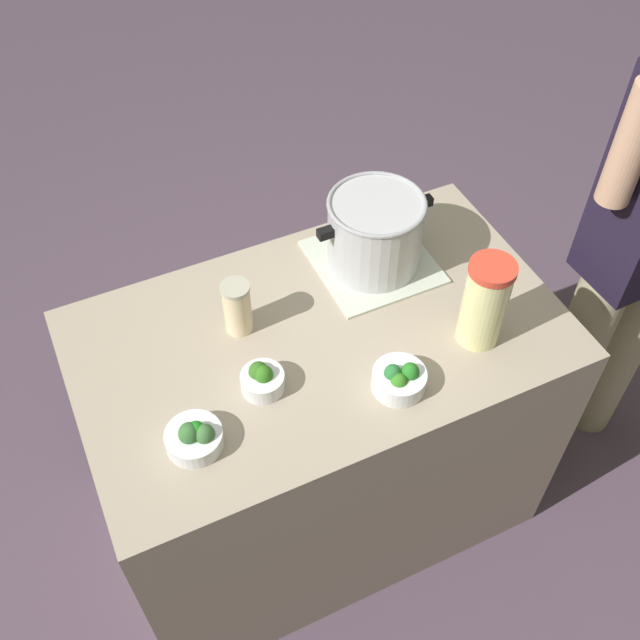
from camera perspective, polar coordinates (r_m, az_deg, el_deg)
ground_plane at (r=2.52m, az=-0.00°, el=-13.53°), size 8.00×8.00×0.00m
counter_slab at (r=2.15m, az=-0.00°, el=-8.32°), size 1.19×0.71×0.85m
dish_cloth at (r=1.97m, az=4.06°, el=4.49°), size 0.30×0.30×0.01m
cooking_pot at (r=1.89m, az=4.24°, el=6.79°), size 0.32×0.25×0.20m
lemonade_pitcher at (r=1.75m, az=12.52°, el=1.35°), size 0.11×0.11×0.24m
mason_jar at (r=1.77m, az=-6.36°, el=0.98°), size 0.07×0.07×0.15m
broccoli_bowl_front at (r=1.69m, az=6.11°, el=-4.51°), size 0.12×0.12×0.08m
broccoli_bowl_center at (r=1.68m, az=-4.46°, el=-4.53°), size 0.10×0.10×0.07m
broccoli_bowl_back at (r=1.62m, az=-9.57°, el=-8.84°), size 0.13×0.13×0.07m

